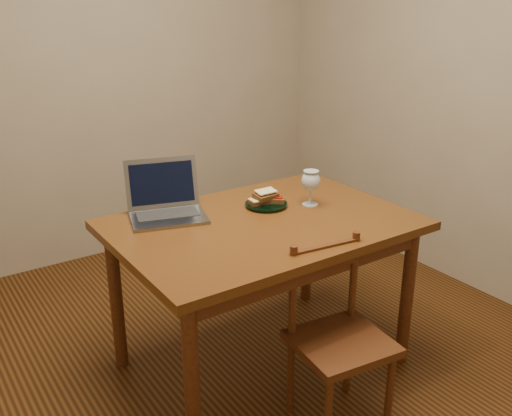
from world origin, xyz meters
TOP-DOWN VIEW (x-y plane):
  - floor at (0.00, 0.00)m, footprint 3.20×3.20m
  - back_wall at (0.00, 1.61)m, footprint 3.20×0.02m
  - right_wall at (1.61, 0.00)m, footprint 0.02×3.20m
  - table at (0.10, -0.06)m, footprint 1.30×0.90m
  - chair at (0.13, -0.54)m, footprint 0.41×0.39m
  - plate at (0.22, 0.09)m, footprint 0.20×0.20m
  - sandwich_cheese at (0.18, 0.10)m, footprint 0.10×0.07m
  - sandwich_tomato at (0.26, 0.08)m, footprint 0.11×0.11m
  - sandwich_top at (0.22, 0.09)m, footprint 0.12×0.08m
  - milk_glass at (0.40, -0.02)m, footprint 0.09×0.09m
  - laptop at (-0.22, 0.26)m, footprint 0.40×0.38m

SIDE VIEW (x-z plane):
  - floor at x=0.00m, z-range -0.02..0.00m
  - chair at x=0.13m, z-range 0.23..0.62m
  - table at x=0.10m, z-range 0.28..1.02m
  - plate at x=0.22m, z-range 0.74..0.76m
  - sandwich_cheese at x=0.18m, z-range 0.76..0.79m
  - sandwich_tomato at x=0.26m, z-range 0.76..0.79m
  - sandwich_top at x=0.22m, z-range 0.78..0.82m
  - laptop at x=-0.22m, z-range 0.68..0.92m
  - milk_glass at x=0.40m, z-range 0.74..0.91m
  - back_wall at x=0.00m, z-range 0.00..2.60m
  - right_wall at x=1.61m, z-range 0.00..2.60m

